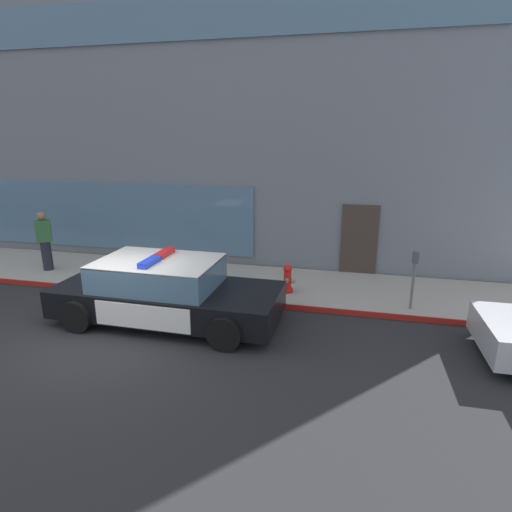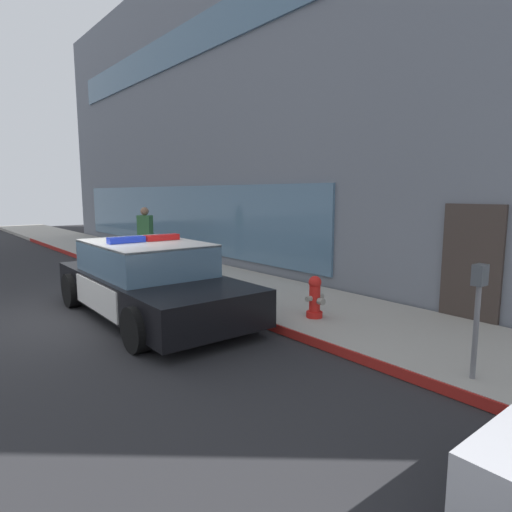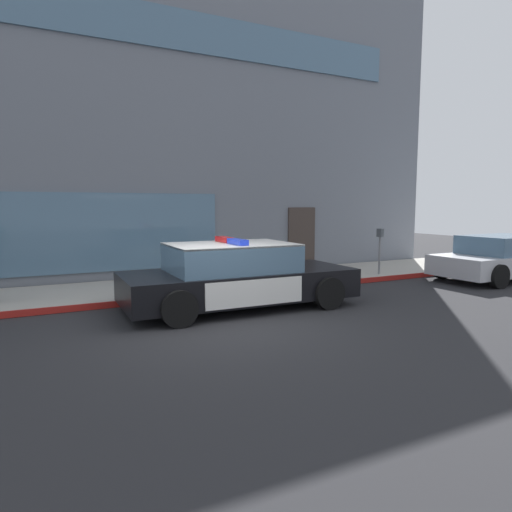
# 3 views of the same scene
# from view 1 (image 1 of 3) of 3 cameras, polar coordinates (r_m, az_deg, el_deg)

# --- Properties ---
(ground) EXTENTS (48.00, 48.00, 0.00)m
(ground) POSITION_cam_1_polar(r_m,az_deg,el_deg) (9.26, -19.69, -10.12)
(ground) COLOR #262628
(sidewalk) EXTENTS (48.00, 2.74, 0.15)m
(sidewalk) POSITION_cam_1_polar(r_m,az_deg,el_deg) (12.07, -10.85, -2.86)
(sidewalk) COLOR #A39E93
(sidewalk) RESTS_ON ground
(curb_red_paint) EXTENTS (28.80, 0.04, 0.14)m
(curb_red_paint) POSITION_cam_1_polar(r_m,az_deg,el_deg) (10.90, -13.78, -5.14)
(curb_red_paint) COLOR maroon
(curb_red_paint) RESTS_ON ground
(storefront_building) EXTENTS (25.42, 10.32, 9.66)m
(storefront_building) POSITION_cam_1_polar(r_m,az_deg,el_deg) (18.50, -11.01, 18.64)
(storefront_building) COLOR slate
(storefront_building) RESTS_ON ground
(police_cruiser) EXTENTS (4.90, 2.22, 1.49)m
(police_cruiser) POSITION_cam_1_polar(r_m,az_deg,el_deg) (9.35, -12.24, -4.70)
(police_cruiser) COLOR black
(police_cruiser) RESTS_ON ground
(fire_hydrant) EXTENTS (0.34, 0.39, 0.73)m
(fire_hydrant) POSITION_cam_1_polar(r_m,az_deg,el_deg) (10.48, 4.34, -3.10)
(fire_hydrant) COLOR red
(fire_hydrant) RESTS_ON sidewalk
(pedestrian_on_sidewalk) EXTENTS (0.48, 0.45, 1.71)m
(pedestrian_on_sidewalk) POSITION_cam_1_polar(r_m,az_deg,el_deg) (13.50, -26.80, 1.84)
(pedestrian_on_sidewalk) COLOR #23232D
(pedestrian_on_sidewalk) RESTS_ON sidewalk
(parking_meter) EXTENTS (0.12, 0.18, 1.34)m
(parking_meter) POSITION_cam_1_polar(r_m,az_deg,el_deg) (9.90, 20.75, -1.78)
(parking_meter) COLOR slate
(parking_meter) RESTS_ON sidewalk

